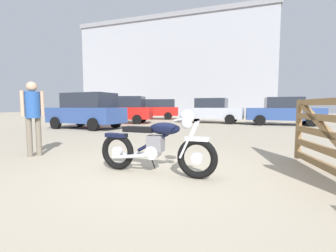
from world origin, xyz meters
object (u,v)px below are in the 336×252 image
at_px(dark_sedan_left, 211,111).
at_px(pale_sedan_back, 283,111).
at_px(red_hatchback_near, 123,110).
at_px(vintage_motorcycle, 158,144).
at_px(bystander, 33,111).
at_px(silver_sedan_mid, 87,110).
at_px(blue_hatchback_right, 153,109).

distance_m(dark_sedan_left, pale_sedan_back, 4.39).
bearing_deg(dark_sedan_left, red_hatchback_near, -154.44).
bearing_deg(red_hatchback_near, vintage_motorcycle, 108.96).
height_order(bystander, silver_sedan_mid, silver_sedan_mid).
relative_size(vintage_motorcycle, dark_sedan_left, 0.47).
distance_m(vintage_motorcycle, blue_hatchback_right, 16.74).
xyz_separation_m(vintage_motorcycle, silver_sedan_mid, (-5.67, 6.73, 0.43)).
xyz_separation_m(dark_sedan_left, silver_sedan_mid, (-5.88, -5.70, 0.08)).
bearing_deg(dark_sedan_left, blue_hatchback_right, 155.05).
xyz_separation_m(bystander, silver_sedan_mid, (-2.60, 6.08, -0.10)).
bearing_deg(blue_hatchback_right, pale_sedan_back, 145.13).
height_order(vintage_motorcycle, blue_hatchback_right, blue_hatchback_right).
xyz_separation_m(bystander, dark_sedan_left, (3.28, 11.78, -0.18)).
bearing_deg(dark_sedan_left, silver_sedan_mid, -127.29).
xyz_separation_m(red_hatchback_near, pale_sedan_back, (10.02, 0.89, -0.08)).
bearing_deg(silver_sedan_mid, bystander, 123.49).
xyz_separation_m(red_hatchback_near, blue_hatchback_right, (0.42, 5.25, 0.02)).
bearing_deg(silver_sedan_mid, vintage_motorcycle, 140.49).
distance_m(pale_sedan_back, blue_hatchback_right, 10.55).
height_order(vintage_motorcycle, dark_sedan_left, dark_sedan_left).
relative_size(dark_sedan_left, blue_hatchback_right, 0.89).
bearing_deg(vintage_motorcycle, bystander, 176.05).
relative_size(red_hatchback_near, blue_hatchback_right, 0.83).
relative_size(bystander, pale_sedan_back, 0.39).
height_order(bystander, blue_hatchback_right, blue_hatchback_right).
xyz_separation_m(bystander, blue_hatchback_right, (-2.02, 15.29, -0.08)).
bearing_deg(dark_sedan_left, bystander, -96.98).
bearing_deg(blue_hatchback_right, bystander, 87.09).
relative_size(vintage_motorcycle, red_hatchback_near, 0.51).
xyz_separation_m(vintage_motorcycle, red_hatchback_near, (-5.51, 10.69, 0.43)).
distance_m(bystander, silver_sedan_mid, 6.61).
xyz_separation_m(silver_sedan_mid, blue_hatchback_right, (0.58, 9.21, 0.02)).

